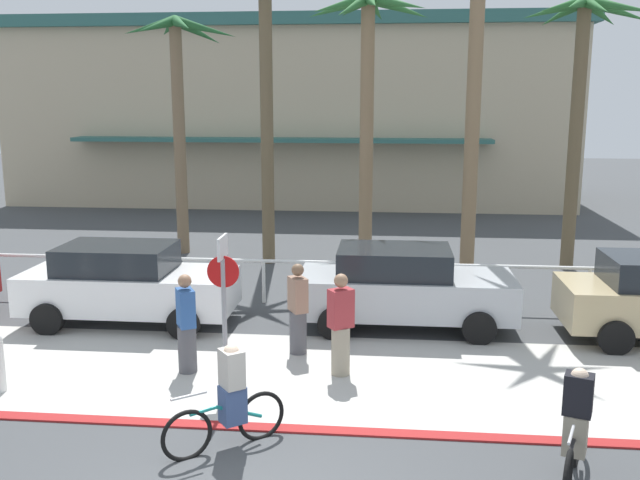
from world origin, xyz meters
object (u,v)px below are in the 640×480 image
object	(u,v)px
stop_sign_bike_lane	(224,290)
pedestrian_2	(341,328)
cyclist_teal_0	(229,399)
cyclist_black_1	(575,429)
palm_tree_2	(266,49)
pedestrian_3	(298,313)
car_silver_2	(403,287)
palm_tree_5	(582,61)
pedestrian_0	(186,328)
palm_tree_3	(369,58)
palm_tree_4	(478,6)
car_white_1	(127,283)
palm_tree_1	(179,81)

from	to	relation	value
stop_sign_bike_lane	pedestrian_2	size ratio (longest dim) A/B	1.42
cyclist_teal_0	cyclist_black_1	xyz separation A→B (m)	(4.45, -0.43, 0.00)
palm_tree_2	pedestrian_2	distance (m)	10.06
palm_tree_2	pedestrian_3	world-z (taller)	palm_tree_2
palm_tree_2	car_silver_2	distance (m)	8.41
palm_tree_5	car_silver_2	xyz separation A→B (m)	(-4.70, -5.64, -4.77)
stop_sign_bike_lane	pedestrian_0	size ratio (longest dim) A/B	1.45
stop_sign_bike_lane	palm_tree_3	size ratio (longest dim) A/B	0.35
cyclist_black_1	stop_sign_bike_lane	bearing A→B (deg)	154.44
stop_sign_bike_lane	palm_tree_3	bearing A→B (deg)	76.07
stop_sign_bike_lane	pedestrian_3	bearing A→B (deg)	59.97
pedestrian_0	pedestrian_2	world-z (taller)	pedestrian_2
palm_tree_4	pedestrian_0	world-z (taller)	palm_tree_4
car_silver_2	car_white_1	bearing A→B (deg)	-177.20
car_white_1	cyclist_teal_0	xyz separation A→B (m)	(3.35, -5.11, -0.18)
palm_tree_1	car_silver_2	xyz separation A→B (m)	(6.56, -6.62, -4.31)
palm_tree_3	cyclist_teal_0	world-z (taller)	palm_tree_3
palm_tree_3	car_silver_2	world-z (taller)	palm_tree_3
stop_sign_bike_lane	palm_tree_5	distance (m)	12.52
car_silver_2	pedestrian_3	bearing A→B (deg)	-138.10
palm_tree_2	pedestrian_3	size ratio (longest dim) A/B	4.71
palm_tree_3	pedestrian_3	world-z (taller)	palm_tree_3
car_silver_2	cyclist_black_1	distance (m)	6.17
palm_tree_4	cyclist_black_1	size ratio (longest dim) A/B	5.66
palm_tree_5	pedestrian_3	world-z (taller)	palm_tree_5
palm_tree_4	pedestrian_2	size ratio (longest dim) A/B	5.44
pedestrian_2	pedestrian_3	bearing A→B (deg)	132.09
stop_sign_bike_lane	palm_tree_4	world-z (taller)	palm_tree_4
car_white_1	cyclist_teal_0	world-z (taller)	car_white_1
pedestrian_0	palm_tree_5	bearing A→B (deg)	45.16
stop_sign_bike_lane	cyclist_teal_0	bearing A→B (deg)	-75.31
palm_tree_3	palm_tree_5	distance (m)	5.70
palm_tree_2	palm_tree_5	bearing A→B (deg)	0.86
palm_tree_5	car_white_1	size ratio (longest dim) A/B	1.66
car_silver_2	cyclist_black_1	xyz separation A→B (m)	(2.03, -5.82, -0.18)
palm_tree_1	palm_tree_3	bearing A→B (deg)	-18.86
cyclist_black_1	palm_tree_1	bearing A→B (deg)	124.61
palm_tree_3	pedestrian_2	xyz separation A→B (m)	(-0.18, -7.40, -4.85)
pedestrian_2	cyclist_teal_0	bearing A→B (deg)	-116.29
car_silver_2	palm_tree_4	bearing A→B (deg)	64.82
palm_tree_3	pedestrian_0	size ratio (longest dim) A/B	4.16
palm_tree_4	palm_tree_2	bearing A→B (deg)	160.37
palm_tree_3	pedestrian_0	bearing A→B (deg)	-110.57
car_white_1	car_silver_2	distance (m)	5.78
cyclist_teal_0	pedestrian_2	distance (m)	3.00
palm_tree_2	pedestrian_0	bearing A→B (deg)	-90.00
palm_tree_5	pedestrian_3	bearing A→B (deg)	-131.99
palm_tree_3	stop_sign_bike_lane	bearing A→B (deg)	-103.93
pedestrian_3	cyclist_black_1	bearing A→B (deg)	-45.56
palm_tree_1	car_silver_2	distance (m)	10.27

